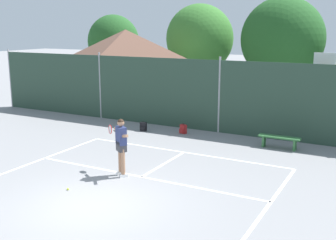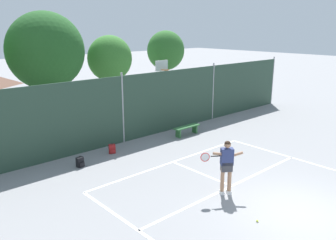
# 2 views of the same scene
# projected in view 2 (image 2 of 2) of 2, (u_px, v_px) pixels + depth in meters

# --- Properties ---
(ground_plane) EXTENTS (120.00, 120.00, 0.00)m
(ground_plane) POSITION_uv_depth(u_px,v_px,m) (298.00, 213.00, 10.37)
(ground_plane) COLOR gray
(court_markings) EXTENTS (8.30, 11.10, 0.01)m
(court_markings) POSITION_uv_depth(u_px,v_px,m) (278.00, 205.00, 10.83)
(court_markings) COLOR white
(court_markings) RESTS_ON ground
(chainlink_fence) EXTENTS (26.09, 0.09, 3.36)m
(chainlink_fence) POSITION_uv_depth(u_px,v_px,m) (123.00, 110.00, 16.39)
(chainlink_fence) COLOR #284233
(chainlink_fence) RESTS_ON ground
(basketball_hoop) EXTENTS (0.90, 0.67, 3.55)m
(basketball_hoop) POSITION_uv_depth(u_px,v_px,m) (161.00, 82.00, 20.13)
(basketball_hoop) COLOR #9E9EA3
(basketball_hoop) RESTS_ON ground
(treeline_backdrop) EXTENTS (26.87, 4.59, 6.43)m
(treeline_backdrop) POSITION_uv_depth(u_px,v_px,m) (15.00, 56.00, 21.46)
(treeline_backdrop) COLOR brown
(treeline_backdrop) RESTS_ON ground
(tennis_player) EXTENTS (1.26, 0.80, 1.85)m
(tennis_player) POSITION_uv_depth(u_px,v_px,m) (226.00, 163.00, 11.31)
(tennis_player) COLOR silver
(tennis_player) RESTS_ON ground
(tennis_ball) EXTENTS (0.07, 0.07, 0.07)m
(tennis_ball) POSITION_uv_depth(u_px,v_px,m) (257.00, 221.00, 9.90)
(tennis_ball) COLOR #CCE033
(tennis_ball) RESTS_ON ground
(backpack_black) EXTENTS (0.30, 0.27, 0.46)m
(backpack_black) POSITION_uv_depth(u_px,v_px,m) (80.00, 162.00, 13.76)
(backpack_black) COLOR black
(backpack_black) RESTS_ON ground
(backpack_red) EXTENTS (0.33, 0.32, 0.46)m
(backpack_red) POSITION_uv_depth(u_px,v_px,m) (112.00, 149.00, 15.24)
(backpack_red) COLOR maroon
(backpack_red) RESTS_ON ground
(courtside_bench) EXTENTS (1.60, 0.36, 0.48)m
(courtside_bench) POSITION_uv_depth(u_px,v_px,m) (187.00, 128.00, 17.76)
(courtside_bench) COLOR #336B38
(courtside_bench) RESTS_ON ground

